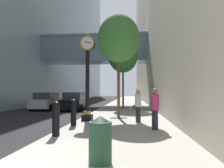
{
  "coord_description": "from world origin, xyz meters",
  "views": [
    {
      "loc": [
        3.06,
        -3.44,
        1.73
      ],
      "look_at": [
        0.77,
        21.18,
        2.68
      ],
      "focal_mm": 32.56,
      "sensor_mm": 36.0,
      "label": 1
    }
  ],
  "objects": [
    {
      "name": "sidewalk_right",
      "position": [
        2.55,
        30.0,
        0.07
      ],
      "size": [
        5.1,
        80.0,
        0.14
      ],
      "primitive_type": "cube",
      "color": "#9E998E",
      "rests_on": "ground"
    },
    {
      "name": "ground_plane",
      "position": [
        0.0,
        27.0,
        0.0
      ],
      "size": [
        110.0,
        110.0,
        0.0
      ],
      "primitive_type": "plane",
      "color": "black",
      "rests_on": "ground"
    },
    {
      "name": "street_tree_near",
      "position": [
        2.31,
        8.98,
        5.01
      ],
      "size": [
        2.59,
        2.59,
        6.38
      ],
      "color": "#333335",
      "rests_on": "sidewalk_right"
    },
    {
      "name": "bollard_second",
      "position": [
        0.37,
        5.95,
        0.79
      ],
      "size": [
        0.28,
        0.28,
        1.24
      ],
      "color": "black",
      "rests_on": "sidewalk_right"
    },
    {
      "name": "pedestrian_by_clock",
      "position": [
        4.06,
        5.24,
        1.07
      ],
      "size": [
        0.47,
        0.47,
        1.74
      ],
      "color": "#23232D",
      "rests_on": "sidewalk_right"
    },
    {
      "name": "pedestrian_walking",
      "position": [
        3.43,
        7.3,
        1.05
      ],
      "size": [
        0.52,
        0.48,
        1.73
      ],
      "color": "#23232D",
      "rests_on": "sidewalk_right"
    },
    {
      "name": "street_clock",
      "position": [
        0.66,
        7.61,
        2.81
      ],
      "size": [
        0.84,
        0.55,
        4.86
      ],
      "color": "black",
      "rests_on": "sidewalk_right"
    },
    {
      "name": "trash_bin",
      "position": [
        2.37,
        1.09,
        0.68
      ],
      "size": [
        0.53,
        0.53,
        1.05
      ],
      "color": "#234C33",
      "rests_on": "sidewalk_right"
    },
    {
      "name": "street_tree_mid_near",
      "position": [
        2.31,
        16.1,
        5.22
      ],
      "size": [
        2.88,
        2.88,
        6.75
      ],
      "color": "#333335",
      "rests_on": "sidewalk_right"
    },
    {
      "name": "building_block_left",
      "position": [
        -12.62,
        29.95,
        17.4
      ],
      "size": [
        22.59,
        80.0,
        34.91
      ],
      "color": "#849EB2",
      "rests_on": "ground"
    },
    {
      "name": "bollard_nearest",
      "position": [
        0.37,
        3.69,
        0.79
      ],
      "size": [
        0.28,
        0.28,
        1.24
      ],
      "color": "black",
      "rests_on": "sidewalk_right"
    },
    {
      "name": "car_black_mid",
      "position": [
        -2.27,
        15.63,
        0.82
      ],
      "size": [
        2.14,
        4.66,
        1.68
      ],
      "color": "black",
      "rests_on": "ground"
    },
    {
      "name": "car_silver_near",
      "position": [
        -5.05,
        15.67,
        0.81
      ],
      "size": [
        2.06,
        4.42,
        1.67
      ],
      "color": "#B7BABF",
      "rests_on": "ground"
    }
  ]
}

